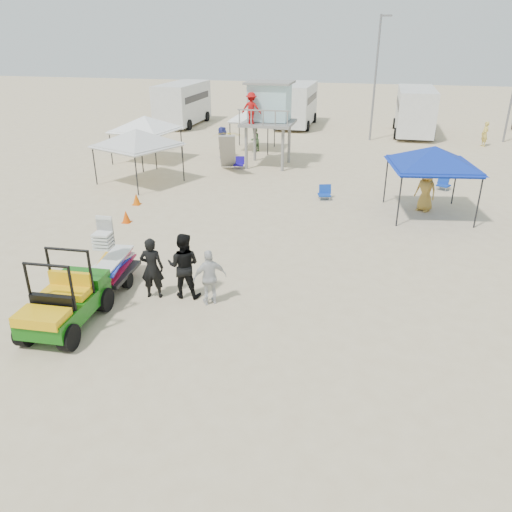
% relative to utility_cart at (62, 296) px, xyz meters
% --- Properties ---
extents(ground, '(140.00, 140.00, 0.00)m').
position_rel_utility_cart_xyz_m(ground, '(3.88, -0.35, -0.91)').
color(ground, beige).
rests_on(ground, ground).
extents(utility_cart, '(1.44, 2.64, 1.96)m').
position_rel_utility_cart_xyz_m(utility_cart, '(0.00, 0.00, 0.00)').
color(utility_cart, '#11590D').
rests_on(utility_cart, ground).
extents(surf_trailer, '(1.30, 2.26, 1.90)m').
position_rel_utility_cart_xyz_m(surf_trailer, '(0.01, 2.34, -0.14)').
color(surf_trailer, black).
rests_on(surf_trailer, ground).
extents(man_left, '(0.72, 0.54, 1.80)m').
position_rel_utility_cart_xyz_m(man_left, '(1.52, 2.04, -0.01)').
color(man_left, black).
rests_on(man_left, ground).
extents(man_mid, '(0.99, 0.80, 1.91)m').
position_rel_utility_cart_xyz_m(man_mid, '(2.37, 2.29, 0.04)').
color(man_mid, black).
rests_on(man_mid, ground).
extents(man_right, '(1.00, 0.83, 1.60)m').
position_rel_utility_cart_xyz_m(man_right, '(3.22, 2.04, -0.11)').
color(man_right, silver).
rests_on(man_right, ground).
extents(lifeguard_tower, '(2.77, 2.77, 4.42)m').
position_rel_utility_cart_xyz_m(lifeguard_tower, '(1.37, 17.98, 2.38)').
color(lifeguard_tower, gray).
rests_on(lifeguard_tower, ground).
extents(canopy_blue, '(3.61, 3.61, 3.24)m').
position_rel_utility_cart_xyz_m(canopy_blue, '(9.60, 11.24, 1.78)').
color(canopy_blue, black).
rests_on(canopy_blue, ground).
extents(canopy_white_a, '(4.20, 4.20, 3.07)m').
position_rel_utility_cart_xyz_m(canopy_white_a, '(-4.03, 12.91, 1.61)').
color(canopy_white_a, black).
rests_on(canopy_white_a, ground).
extents(canopy_white_b, '(3.46, 3.46, 3.00)m').
position_rel_utility_cart_xyz_m(canopy_white_b, '(-5.63, 17.28, 1.54)').
color(canopy_white_b, black).
rests_on(canopy_white_b, ground).
extents(canopy_white_c, '(2.60, 2.60, 3.12)m').
position_rel_utility_cart_xyz_m(canopy_white_c, '(-0.36, 21.68, 1.66)').
color(canopy_white_c, black).
rests_on(canopy_white_c, ground).
extents(umbrella_a, '(2.77, 2.79, 1.91)m').
position_rel_utility_cart_xyz_m(umbrella_a, '(-5.95, 19.68, 0.04)').
color(umbrella_a, red).
rests_on(umbrella_a, ground).
extents(umbrella_b, '(2.42, 2.45, 1.76)m').
position_rel_utility_cart_xyz_m(umbrella_b, '(-0.95, 18.14, -0.03)').
color(umbrella_b, yellow).
rests_on(umbrella_b, ground).
extents(cone_near, '(0.34, 0.34, 0.50)m').
position_rel_utility_cart_xyz_m(cone_near, '(-2.07, 7.44, -0.66)').
color(cone_near, '#DD4A06').
rests_on(cone_near, ground).
extents(cone_far, '(0.34, 0.34, 0.50)m').
position_rel_utility_cart_xyz_m(cone_far, '(-2.68, 9.62, -0.66)').
color(cone_far, '#DD5806').
rests_on(cone_far, ground).
extents(beach_chair_a, '(0.62, 0.67, 0.64)m').
position_rel_utility_cart_xyz_m(beach_chair_a, '(0.01, 16.89, -0.60)').
color(beach_chair_a, '#1C0D94').
rests_on(beach_chair_a, ground).
extents(beach_chair_b, '(0.66, 0.71, 0.64)m').
position_rel_utility_cart_xyz_m(beach_chair_b, '(5.26, 12.38, -0.60)').
color(beach_chair_b, '#0F39A5').
rests_on(beach_chair_b, ground).
extents(beach_chair_c, '(0.72, 0.80, 0.64)m').
position_rel_utility_cart_xyz_m(beach_chair_c, '(10.66, 15.23, -0.60)').
color(beach_chair_c, '#0E339F').
rests_on(beach_chair_c, ground).
extents(rv_far_left, '(2.64, 6.80, 3.25)m').
position_rel_utility_cart_xyz_m(rv_far_left, '(-8.13, 29.64, 0.89)').
color(rv_far_left, silver).
rests_on(rv_far_left, ground).
extents(rv_mid_left, '(2.65, 6.50, 3.25)m').
position_rel_utility_cart_xyz_m(rv_mid_left, '(0.87, 31.14, 0.89)').
color(rv_mid_left, silver).
rests_on(rv_mid_left, ground).
extents(rv_mid_right, '(2.64, 7.00, 3.25)m').
position_rel_utility_cart_xyz_m(rv_mid_right, '(9.87, 29.64, 0.89)').
color(rv_mid_right, silver).
rests_on(rv_mid_right, ground).
extents(light_pole_left, '(0.14, 0.14, 8.00)m').
position_rel_utility_cart_xyz_m(light_pole_left, '(6.88, 26.65, 3.09)').
color(light_pole_left, slate).
rests_on(light_pole_left, ground).
extents(distant_beachgoers, '(16.61, 15.37, 1.84)m').
position_rel_utility_cart_xyz_m(distant_beachgoers, '(3.01, 18.38, -0.04)').
color(distant_beachgoers, navy).
rests_on(distant_beachgoers, ground).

